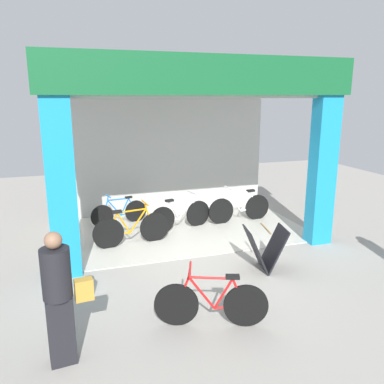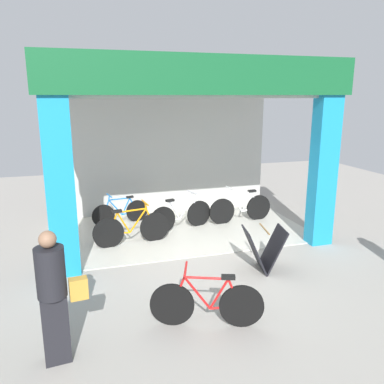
% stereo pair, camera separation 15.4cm
% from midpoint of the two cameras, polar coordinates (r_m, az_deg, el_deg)
% --- Properties ---
extents(ground_plane, '(19.64, 19.64, 0.00)m').
position_cam_midpoint_polar(ground_plane, '(8.09, 2.34, -9.34)').
color(ground_plane, '#9E9991').
rests_on(ground_plane, ground).
extents(shop_facade, '(6.02, 3.73, 3.91)m').
position_cam_midpoint_polar(shop_facade, '(9.18, -1.17, 7.07)').
color(shop_facade, beige).
rests_on(shop_facade, ground).
extents(bicycle_inside_0, '(1.43, 0.42, 0.80)m').
position_cam_midpoint_polar(bicycle_inside_0, '(10.07, -9.92, -2.89)').
color(bicycle_inside_0, black).
rests_on(bicycle_inside_0, ground).
extents(bicycle_inside_1, '(1.63, 0.53, 0.92)m').
position_cam_midpoint_polar(bicycle_inside_1, '(9.49, -1.14, -3.42)').
color(bicycle_inside_1, black).
rests_on(bicycle_inside_1, ground).
extents(bicycle_inside_2, '(1.71, 0.47, 0.94)m').
position_cam_midpoint_polar(bicycle_inside_2, '(10.14, 7.54, -2.34)').
color(bicycle_inside_2, black).
rests_on(bicycle_inside_2, ground).
extents(bicycle_inside_3, '(1.70, 0.47, 0.94)m').
position_cam_midpoint_polar(bicycle_inside_3, '(8.65, -8.25, -5.26)').
color(bicycle_inside_3, black).
rests_on(bicycle_inside_3, ground).
extents(bicycle_parked_0, '(1.53, 0.60, 0.89)m').
position_cam_midpoint_polar(bicycle_parked_0, '(5.73, 3.01, -15.83)').
color(bicycle_parked_0, black).
rests_on(bicycle_parked_0, ground).
extents(sandwich_board_sign, '(0.84, 0.72, 0.83)m').
position_cam_midpoint_polar(sandwich_board_sign, '(7.48, 10.96, -8.17)').
color(sandwich_board_sign, black).
rests_on(sandwich_board_sign, ground).
extents(pedestrian_0, '(0.60, 0.38, 1.69)m').
position_cam_midpoint_polar(pedestrian_0, '(5.07, -18.59, -14.10)').
color(pedestrian_0, black).
rests_on(pedestrian_0, ground).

